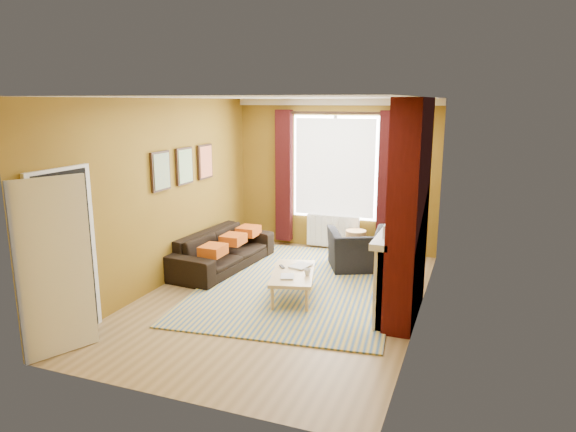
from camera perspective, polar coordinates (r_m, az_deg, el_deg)
The scene contains 12 objects.
ground at distance 7.45m, azimuth -0.69°, elevation -9.07°, with size 5.50×5.50×0.00m, color brown.
room_walls at distance 7.12m, azimuth 4.82°, elevation 1.47°, with size 3.82×5.54×2.83m.
striped_rug at distance 7.95m, azimuth 1.16°, elevation -7.54°, with size 3.26×4.24×0.02m.
sofa at distance 8.69m, azimuth -7.25°, elevation -3.77°, with size 2.14×0.84×0.62m, color black.
armchair at distance 8.63m, azimuth 8.12°, elevation -3.75°, with size 1.03×0.90×0.67m, color black.
coffee_table at distance 7.34m, azimuth 0.56°, elevation -6.53°, with size 0.86×1.27×0.39m.
wicker_stool at distance 9.41m, azimuth 7.51°, elevation -2.99°, with size 0.41×0.41×0.47m.
floor_lamp at distance 8.74m, azimuth 13.98°, elevation 2.37°, with size 0.25×0.25×1.59m.
book_a at distance 7.11m, azimuth -0.82°, elevation -6.74°, with size 0.18×0.24×0.02m, color #999999.
book_b at distance 7.61m, azimuth 0.66°, elevation -5.40°, with size 0.24×0.33×0.03m, color #999999.
mug at distance 7.18m, azimuth 2.17°, elevation -6.26°, with size 0.10×0.10×0.09m, color #999999.
tv_remote at distance 7.52m, azimuth -0.67°, elevation -5.65°, with size 0.13×0.14×0.02m.
Camera 1 is at (2.53, -6.44, 2.76)m, focal length 32.00 mm.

